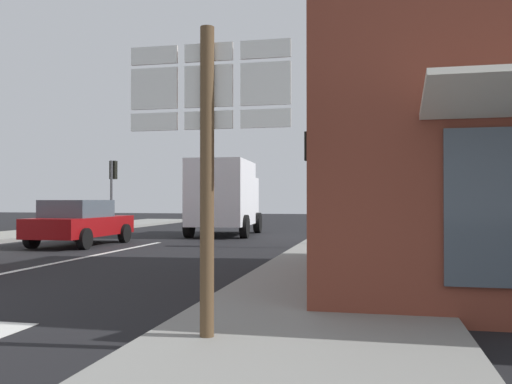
{
  "coord_description": "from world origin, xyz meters",
  "views": [
    {
      "loc": [
        7.26,
        -5.74,
        1.49
      ],
      "look_at": [
        3.77,
        10.36,
        1.71
      ],
      "focal_mm": 38.43,
      "sensor_mm": 36.0,
      "label": 1
    }
  ],
  "objects": [
    {
      "name": "ground_plane",
      "position": [
        0.0,
        10.0,
        0.0
      ],
      "size": [
        80.0,
        80.0,
        0.0
      ],
      "primitive_type": "plane",
      "color": "black"
    },
    {
      "name": "sidewalk_right",
      "position": [
        6.59,
        8.0,
        0.07
      ],
      "size": [
        3.2,
        44.0,
        0.14
      ],
      "primitive_type": "cube",
      "color": "gray",
      "rests_on": "ground"
    },
    {
      "name": "lane_centre_stripe",
      "position": [
        0.0,
        6.0,
        0.01
      ],
      "size": [
        0.16,
        12.0,
        0.01
      ],
      "primitive_type": "cube",
      "color": "silver",
      "rests_on": "ground"
    },
    {
      "name": "sedan_far",
      "position": [
        -2.04,
        10.34,
        0.76
      ],
      "size": [
        1.99,
        4.21,
        1.47
      ],
      "color": "maroon",
      "rests_on": "ground"
    },
    {
      "name": "delivery_truck",
      "position": [
        1.2,
        16.1,
        1.65
      ],
      "size": [
        2.74,
        5.12,
        3.05
      ],
      "color": "silver",
      "rests_on": "ground"
    },
    {
      "name": "route_sign_post",
      "position": [
        5.64,
        -0.54,
        2.0
      ],
      "size": [
        1.66,
        0.14,
        3.2
      ],
      "color": "brown",
      "rests_on": "ground"
    },
    {
      "name": "traffic_light_far_left",
      "position": [
        -5.29,
        19.01,
        2.51
      ],
      "size": [
        0.3,
        0.49,
        3.39
      ],
      "color": "#47474C",
      "rests_on": "ground"
    },
    {
      "name": "traffic_light_near_right",
      "position": [
        5.29,
        11.16,
        2.66
      ],
      "size": [
        0.3,
        0.49,
        3.59
      ],
      "color": "#47474C",
      "rests_on": "ground"
    }
  ]
}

